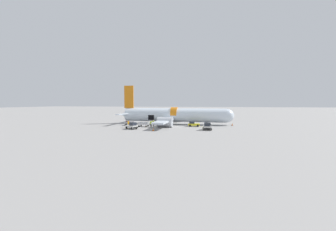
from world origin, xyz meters
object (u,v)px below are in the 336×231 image
at_px(baggage_cart_loading, 144,124).
at_px(baggage_tug_rear, 193,124).
at_px(airplane, 173,115).
at_px(ground_crew_supervisor, 151,124).
at_px(baggage_tug_lead, 207,127).
at_px(baggage_tug_mid, 132,126).
at_px(ground_crew_loader_b, 128,124).
at_px(ground_crew_driver, 158,122).
at_px(ground_crew_loader_a, 154,123).
at_px(baggage_cart_queued, 129,123).

bearing_deg(baggage_cart_loading, baggage_tug_rear, 13.97).
xyz_separation_m(airplane, ground_crew_supervisor, (-3.88, -8.77, -1.62)).
distance_m(baggage_tug_lead, baggage_tug_mid, 17.31).
bearing_deg(ground_crew_supervisor, baggage_tug_mid, -128.27).
distance_m(airplane, ground_crew_supervisor, 9.73).
xyz_separation_m(ground_crew_loader_b, ground_crew_driver, (6.15, 5.31, 0.01)).
xyz_separation_m(baggage_tug_mid, ground_crew_supervisor, (3.35, 4.25, 0.21)).
bearing_deg(baggage_tug_rear, ground_crew_supervisor, -158.56).
xyz_separation_m(ground_crew_loader_b, ground_crew_supervisor, (5.26, 1.80, -0.06)).
bearing_deg(airplane, ground_crew_loader_a, -122.85).
bearing_deg(ground_crew_loader_b, ground_crew_driver, 40.78).
bearing_deg(ground_crew_supervisor, airplane, 66.16).
distance_m(baggage_tug_rear, baggage_cart_loading, 12.76).
height_order(baggage_tug_mid, baggage_cart_queued, baggage_tug_mid).
bearing_deg(baggage_tug_lead, ground_crew_supervisor, 169.96).
height_order(baggage_cart_loading, ground_crew_loader_a, ground_crew_loader_a).
relative_size(baggage_tug_rear, baggage_cart_loading, 0.83).
bearing_deg(ground_crew_loader_b, baggage_tug_rear, 20.56).
relative_size(airplane, ground_crew_loader_b, 18.31).
xyz_separation_m(airplane, baggage_tug_mid, (-7.23, -13.02, -1.83)).
bearing_deg(baggage_cart_loading, baggage_tug_lead, -11.90).
bearing_deg(ground_crew_loader_b, baggage_tug_mid, -52.10).
height_order(ground_crew_loader_b, ground_crew_supervisor, ground_crew_loader_b).
height_order(baggage_cart_loading, ground_crew_supervisor, ground_crew_supervisor).
bearing_deg(ground_crew_loader_a, baggage_cart_loading, -140.91).
height_order(airplane, baggage_tug_lead, airplane).
xyz_separation_m(airplane, ground_crew_driver, (-2.99, -5.26, -1.54)).
relative_size(baggage_tug_rear, ground_crew_driver, 1.67).
distance_m(baggage_tug_lead, ground_crew_driver, 14.29).
bearing_deg(baggage_cart_queued, baggage_tug_lead, -14.42).
bearing_deg(ground_crew_driver, baggage_tug_rear, 3.05).
height_order(baggage_tug_mid, baggage_tug_rear, baggage_tug_mid).
xyz_separation_m(baggage_tug_mid, baggage_cart_queued, (-3.62, 7.15, -0.14)).
relative_size(airplane, baggage_cart_queued, 8.95).
xyz_separation_m(baggage_cart_loading, ground_crew_driver, (3.07, 2.58, 0.39)).
distance_m(baggage_tug_mid, ground_crew_loader_a, 7.60).
xyz_separation_m(baggage_tug_lead, ground_crew_loader_a, (-13.97, 5.07, 0.14)).
distance_m(baggage_cart_queued, ground_crew_loader_b, 5.02).
bearing_deg(ground_crew_supervisor, ground_crew_driver, 75.81).
relative_size(baggage_cart_loading, ground_crew_loader_a, 2.28).
bearing_deg(airplane, baggage_cart_loading, -127.67).
xyz_separation_m(ground_crew_loader_a, ground_crew_supervisor, (0.10, -2.62, 0.04)).
xyz_separation_m(airplane, baggage_tug_lead, (9.99, -11.23, -1.80)).
bearing_deg(ground_crew_loader_a, ground_crew_driver, 42.11).
xyz_separation_m(ground_crew_driver, ground_crew_supervisor, (-0.89, -3.51, -0.08)).
relative_size(baggage_tug_rear, ground_crew_loader_a, 1.90).
relative_size(baggage_tug_lead, baggage_cart_queued, 0.70).
xyz_separation_m(ground_crew_loader_a, ground_crew_loader_b, (-5.16, -4.41, 0.10)).
height_order(baggage_cart_queued, ground_crew_loader_b, ground_crew_loader_b).
height_order(airplane, baggage_tug_rear, airplane).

